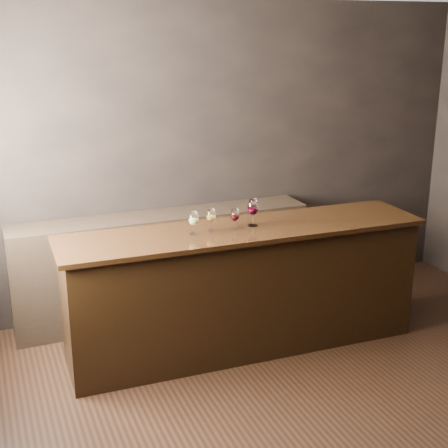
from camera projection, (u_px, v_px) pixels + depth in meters
name	position (u px, v px, depth m)	size (l,w,h in m)	color
ground	(342.00, 419.00, 4.24)	(5.00, 5.00, 0.00)	black
room_shell	(315.00, 156.00, 3.72)	(5.02, 4.52, 2.81)	black
bar_counter	(244.00, 290.00, 5.07)	(2.85, 0.62, 1.00)	black
bar_top	(244.00, 230.00, 4.92)	(2.95, 0.69, 0.04)	black
back_bar_shelf	(164.00, 265.00, 5.66)	(2.68, 0.40, 0.97)	black
glass_white	(193.00, 219.00, 4.72)	(0.08, 0.08, 0.18)	white
glass_amber	(211.00, 216.00, 4.81)	(0.07, 0.07, 0.17)	white
glass_red_a	(235.00, 216.00, 4.83)	(0.07, 0.07, 0.17)	white
glass_red_b	(253.00, 208.00, 4.92)	(0.09, 0.09, 0.22)	white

